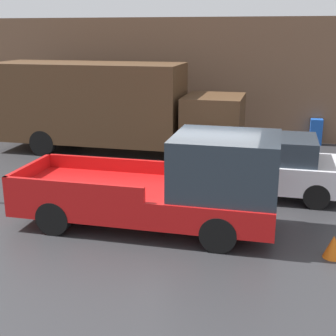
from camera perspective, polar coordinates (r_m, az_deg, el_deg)
ground_plane at (r=11.16m, az=4.07°, el=-5.87°), size 60.00×60.00×0.00m
building_wall at (r=18.99m, az=8.68°, el=10.59°), size 28.00×0.15×4.76m
pickup_truck at (r=10.14m, az=0.84°, el=-2.16°), size 5.71×2.08×2.16m
car at (r=12.67m, az=11.78°, el=0.35°), size 4.28×1.92×1.59m
delivery_truck at (r=16.87m, az=-7.42°, el=7.60°), size 8.79×2.42×3.16m
newspaper_box at (r=18.92m, az=17.59°, el=4.23°), size 0.45×0.40×0.99m
traffic_cone at (r=9.66m, az=19.49°, el=-9.02°), size 0.37×0.37×0.46m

